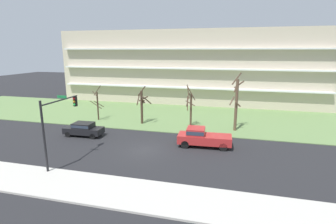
{
  "coord_description": "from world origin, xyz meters",
  "views": [
    {
      "loc": [
        8.31,
        -23.08,
        9.65
      ],
      "look_at": [
        0.87,
        6.0,
        2.57
      ],
      "focal_mm": 28.06,
      "sensor_mm": 36.0,
      "label": 1
    }
  ],
  "objects_px": {
    "tree_far_left": "(98,105)",
    "tree_right": "(236,103)",
    "traffic_signal_mast": "(57,119)",
    "sedan_black_near_left": "(84,129)",
    "pickup_red_center_left": "(202,137)",
    "tree_left": "(142,105)",
    "tree_center": "(190,107)"
  },
  "relations": [
    {
      "from": "traffic_signal_mast",
      "to": "tree_far_left",
      "type": "bearing_deg",
      "value": 106.48
    },
    {
      "from": "traffic_signal_mast",
      "to": "sedan_black_near_left",
      "type": "bearing_deg",
      "value": 107.5
    },
    {
      "from": "tree_far_left",
      "to": "tree_right",
      "type": "relative_size",
      "value": 0.69
    },
    {
      "from": "tree_far_left",
      "to": "pickup_red_center_left",
      "type": "relative_size",
      "value": 0.89
    },
    {
      "from": "traffic_signal_mast",
      "to": "tree_right",
      "type": "bearing_deg",
      "value": 43.53
    },
    {
      "from": "pickup_red_center_left",
      "to": "traffic_signal_mast",
      "type": "xyz_separation_m",
      "value": [
        -11.3,
        -7.42,
        3.04
      ]
    },
    {
      "from": "tree_far_left",
      "to": "tree_center",
      "type": "xyz_separation_m",
      "value": [
        13.1,
        -0.11,
        0.38
      ]
    },
    {
      "from": "sedan_black_near_left",
      "to": "tree_right",
      "type": "bearing_deg",
      "value": -161.25
    },
    {
      "from": "traffic_signal_mast",
      "to": "pickup_red_center_left",
      "type": "bearing_deg",
      "value": 33.31
    },
    {
      "from": "pickup_red_center_left",
      "to": "tree_far_left",
      "type": "bearing_deg",
      "value": -26.46
    },
    {
      "from": "tree_left",
      "to": "traffic_signal_mast",
      "type": "height_order",
      "value": "traffic_signal_mast"
    },
    {
      "from": "tree_center",
      "to": "tree_right",
      "type": "bearing_deg",
      "value": -2.37
    },
    {
      "from": "pickup_red_center_left",
      "to": "tree_left",
      "type": "bearing_deg",
      "value": -39.35
    },
    {
      "from": "sedan_black_near_left",
      "to": "tree_center",
      "type": "bearing_deg",
      "value": -151.59
    },
    {
      "from": "tree_far_left",
      "to": "sedan_black_near_left",
      "type": "bearing_deg",
      "value": -74.67
    },
    {
      "from": "tree_left",
      "to": "sedan_black_near_left",
      "type": "distance_m",
      "value": 8.25
    },
    {
      "from": "tree_far_left",
      "to": "tree_left",
      "type": "height_order",
      "value": "tree_left"
    },
    {
      "from": "tree_left",
      "to": "pickup_red_center_left",
      "type": "height_order",
      "value": "tree_left"
    },
    {
      "from": "tree_far_left",
      "to": "pickup_red_center_left",
      "type": "height_order",
      "value": "tree_far_left"
    },
    {
      "from": "tree_far_left",
      "to": "tree_center",
      "type": "relative_size",
      "value": 0.89
    },
    {
      "from": "tree_left",
      "to": "pickup_red_center_left",
      "type": "xyz_separation_m",
      "value": [
        8.8,
        -6.47,
        -1.57
      ]
    },
    {
      "from": "sedan_black_near_left",
      "to": "pickup_red_center_left",
      "type": "xyz_separation_m",
      "value": [
        13.64,
        -0.01,
        0.14
      ]
    },
    {
      "from": "tree_far_left",
      "to": "pickup_red_center_left",
      "type": "bearing_deg",
      "value": -23.42
    },
    {
      "from": "tree_far_left",
      "to": "sedan_black_near_left",
      "type": "relative_size",
      "value": 1.1
    },
    {
      "from": "tree_left",
      "to": "pickup_red_center_left",
      "type": "bearing_deg",
      "value": -36.31
    },
    {
      "from": "tree_left",
      "to": "traffic_signal_mast",
      "type": "relative_size",
      "value": 0.86
    },
    {
      "from": "tree_center",
      "to": "traffic_signal_mast",
      "type": "bearing_deg",
      "value": -122.47
    },
    {
      "from": "tree_right",
      "to": "tree_far_left",
      "type": "bearing_deg",
      "value": 178.97
    },
    {
      "from": "tree_center",
      "to": "tree_far_left",
      "type": "bearing_deg",
      "value": 179.53
    },
    {
      "from": "tree_right",
      "to": "traffic_signal_mast",
      "type": "height_order",
      "value": "tree_right"
    },
    {
      "from": "tree_center",
      "to": "sedan_black_near_left",
      "type": "distance_m",
      "value": 13.17
    },
    {
      "from": "pickup_red_center_left",
      "to": "traffic_signal_mast",
      "type": "distance_m",
      "value": 13.85
    }
  ]
}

